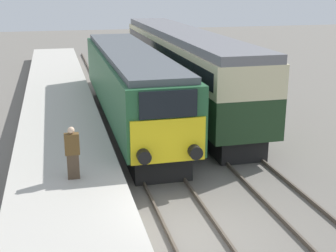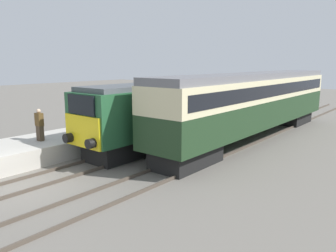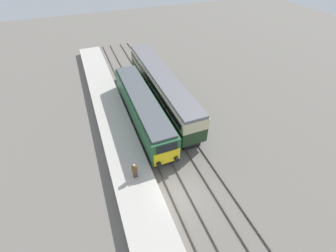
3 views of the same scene
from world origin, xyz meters
name	(u,v)px [view 2 (image 2 of 3)]	position (x,y,z in m)	size (l,w,h in m)	color
ground_plane	(23,186)	(0.00, 0.00, 0.00)	(120.00, 120.00, 0.00)	slate
platform_left	(118,132)	(-3.30, 8.00, 0.45)	(3.50, 50.00, 0.91)	#B7B2A8
rails_near_track	(118,157)	(0.00, 5.00, 0.07)	(1.51, 60.00, 0.14)	#4C4238
rails_far_track	(169,171)	(3.40, 5.00, 0.07)	(1.50, 60.00, 0.14)	#4C4238
locomotive	(182,107)	(0.00, 10.38, 2.09)	(2.70, 15.31, 3.69)	black
passenger_carriage	(255,99)	(3.40, 13.51, 2.54)	(2.75, 18.80, 4.19)	black
person_on_platform	(40,125)	(-3.06, 2.56, 1.72)	(0.44, 0.26, 1.64)	#473828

